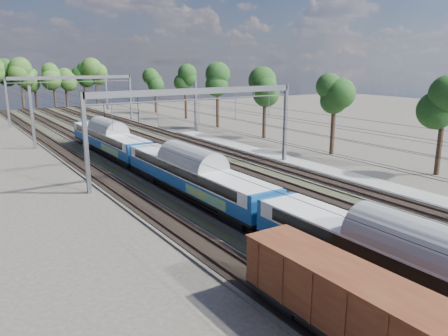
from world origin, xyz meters
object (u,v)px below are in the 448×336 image
freight_boxcar (366,312)px  worker (95,120)px  signal_near (104,112)px  signal_far (138,102)px  emu_train (195,170)px

freight_boxcar → worker: bearing=80.8°
signal_near → worker: bearing=101.6°
worker → freight_boxcar: bearing=150.5°
signal_far → signal_near: bearing=-124.7°
emu_train → signal_near: size_ratio=12.69×
emu_train → freight_boxcar: bearing=-101.8°
emu_train → signal_near: bearing=81.7°
emu_train → freight_boxcar: emu_train is taller
emu_train → signal_far: (15.44, 49.76, 1.26)m
freight_boxcar → signal_near: size_ratio=2.46×
freight_boxcar → worker: size_ratio=7.74×
worker → signal_near: 9.35m
freight_boxcar → signal_near: 64.37m
freight_boxcar → signal_far: bearing=74.4°
emu_train → worker: size_ratio=39.96×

